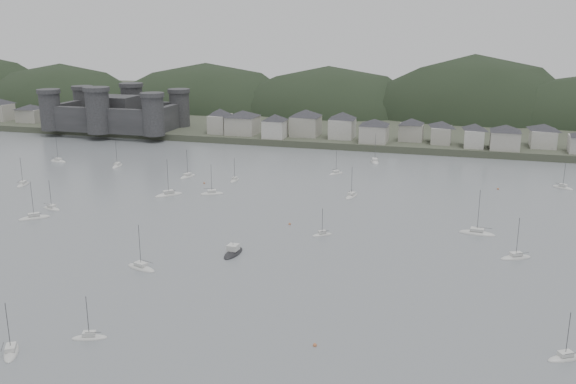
% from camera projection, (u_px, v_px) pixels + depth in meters
% --- Properties ---
extents(ground, '(900.00, 900.00, 0.00)m').
position_uv_depth(ground, '(176.00, 324.00, 116.76)').
color(ground, slate).
rests_on(ground, ground).
extents(far_shore_land, '(900.00, 250.00, 3.00)m').
position_uv_depth(far_shore_land, '(386.00, 110.00, 389.81)').
color(far_shore_land, '#383D2D').
rests_on(far_shore_land, ground).
extents(forested_ridge, '(851.55, 103.94, 102.57)m').
position_uv_depth(forested_ridge, '(388.00, 138.00, 368.13)').
color(forested_ridge, black).
rests_on(forested_ridge, ground).
extents(castle, '(66.00, 43.00, 20.00)m').
position_uv_depth(castle, '(116.00, 112.00, 312.85)').
color(castle, '#2D2E30').
rests_on(castle, far_shore_land).
extents(waterfront_town, '(451.48, 28.46, 12.92)m').
position_uv_depth(waterfront_town, '(470.00, 132.00, 270.83)').
color(waterfront_town, '#A4A196').
rests_on(waterfront_town, far_shore_land).
extents(sailboat_lead, '(7.30, 5.96, 9.93)m').
position_uv_depth(sailboat_lead, '(563.00, 188.00, 212.36)').
color(sailboat_lead, silver).
rests_on(sailboat_lead, ground).
extents(moored_fleet, '(216.60, 175.98, 13.04)m').
position_uv_depth(moored_fleet, '(223.00, 214.00, 183.43)').
color(moored_fleet, silver).
rests_on(moored_fleet, ground).
extents(motor_launch_far, '(3.57, 8.94, 4.09)m').
position_uv_depth(motor_launch_far, '(233.00, 253.00, 152.06)').
color(motor_launch_far, black).
rests_on(motor_launch_far, ground).
extents(mooring_buoys, '(127.70, 120.76, 0.70)m').
position_uv_depth(mooring_buoys, '(380.00, 228.00, 170.42)').
color(mooring_buoys, '#B7673D').
rests_on(mooring_buoys, ground).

